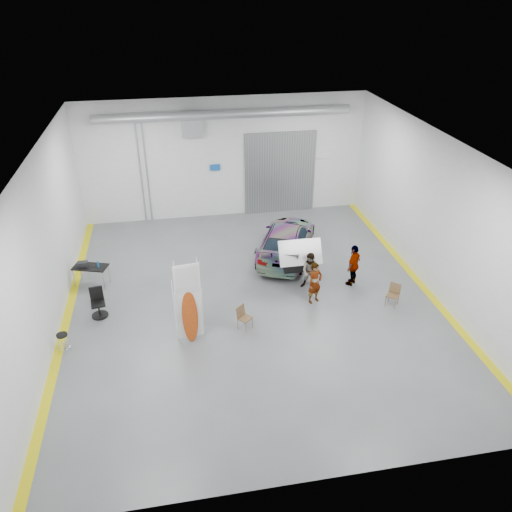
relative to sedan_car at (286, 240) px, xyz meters
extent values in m
plane|color=#595C60|center=(-2.07, -3.26, -0.73)|extent=(16.00, 16.00, 0.00)
cube|color=silver|center=(-9.07, -3.26, 2.27)|extent=(0.02, 16.00, 6.00)
cube|color=silver|center=(4.93, -3.26, 2.27)|extent=(0.02, 16.00, 6.00)
cube|color=silver|center=(-2.07, 4.74, 2.27)|extent=(14.00, 0.02, 6.00)
cube|color=silver|center=(-2.07, -11.26, 2.27)|extent=(14.00, 0.02, 6.00)
cube|color=white|center=(-2.07, -3.26, 5.27)|extent=(14.00, 16.00, 0.02)
cube|color=gray|center=(0.73, 4.66, 1.37)|extent=(3.60, 0.12, 4.20)
cube|color=#9B9DA3|center=(-3.57, 4.66, 4.07)|extent=(1.00, 0.50, 1.20)
cylinder|color=#9B9DA3|center=(-2.07, 4.14, 4.57)|extent=(11.90, 0.44, 0.44)
cube|color=#1555B2|center=(-2.57, 4.66, 1.87)|extent=(0.50, 0.04, 0.30)
cube|color=white|center=(2.73, 4.66, 2.17)|extent=(0.70, 0.04, 0.25)
cylinder|color=#9B9DA3|center=(-5.87, 4.66, 1.77)|extent=(0.08, 0.08, 5.00)
cylinder|color=#9B9DA3|center=(-6.17, 4.66, 1.77)|extent=(0.08, 0.08, 5.00)
cube|color=#D1C50B|center=(-8.92, -3.26, -0.73)|extent=(0.30, 16.00, 0.01)
cube|color=#D1C50B|center=(4.78, -3.26, -0.73)|extent=(0.30, 16.00, 0.01)
imported|color=silver|center=(0.00, 0.00, 0.00)|extent=(3.87, 5.47, 1.47)
imported|color=#957651|center=(0.21, -3.76, 0.10)|extent=(0.72, 0.62, 1.68)
imported|color=slate|center=(0.30, -2.83, 0.04)|extent=(0.94, 0.87, 1.55)
imported|color=#945531|center=(2.06, -2.83, 0.14)|extent=(1.02, 1.01, 1.76)
cube|color=white|center=(-4.57, -5.20, 0.31)|extent=(0.89, 0.15, 1.89)
ellipsoid|color=#D15A12|center=(-4.57, -5.28, 0.26)|extent=(0.55, 0.31, 1.99)
cube|color=white|center=(-4.57, -5.22, 1.73)|extent=(0.86, 0.15, 1.00)
cylinder|color=white|center=(-4.94, -5.20, 0.84)|extent=(0.03, 0.03, 3.14)
cylinder|color=white|center=(-4.21, -5.20, 0.84)|extent=(0.03, 0.03, 3.14)
cube|color=brown|center=(-2.64, -4.96, -0.28)|extent=(0.59, 0.58, 0.04)
cube|color=brown|center=(-2.64, -4.77, -0.05)|extent=(0.37, 0.35, 0.40)
cube|color=brown|center=(3.01, -4.54, -0.28)|extent=(0.58, 0.58, 0.04)
cube|color=brown|center=(3.01, -4.35, -0.05)|extent=(0.37, 0.34, 0.40)
cylinder|color=black|center=(-8.69, -5.14, -0.03)|extent=(0.35, 0.35, 0.05)
torus|color=silver|center=(-8.69, -5.14, -0.51)|extent=(0.37, 0.37, 0.02)
cylinder|color=#9B9DA3|center=(-8.82, -1.31, -0.33)|extent=(0.03, 0.03, 0.80)
cylinder|color=#9B9DA3|center=(-7.60, -1.31, -0.33)|extent=(0.03, 0.03, 0.80)
cylinder|color=#9B9DA3|center=(-8.82, -0.75, -0.33)|extent=(0.03, 0.03, 0.80)
cylinder|color=#9B9DA3|center=(-7.60, -0.75, -0.33)|extent=(0.03, 0.03, 0.80)
cube|color=black|center=(-8.21, -1.03, 0.09)|extent=(1.47, 1.04, 0.04)
cylinder|color=#195A97|center=(-7.87, -1.14, 0.23)|extent=(0.09, 0.09, 0.24)
cube|color=black|center=(-8.48, -0.98, 0.21)|extent=(0.39, 0.24, 0.20)
cylinder|color=black|center=(-7.74, -3.30, -0.69)|extent=(0.60, 0.60, 0.04)
cylinder|color=black|center=(-7.74, -3.30, -0.44)|extent=(0.06, 0.06, 0.51)
cube|color=black|center=(-7.74, -3.30, -0.18)|extent=(0.56, 0.56, 0.07)
cube|color=black|center=(-7.74, -3.06, 0.14)|extent=(0.47, 0.14, 0.53)
cube|color=silver|center=(0.00, -2.28, 0.75)|extent=(1.71, 1.04, 0.04)
camera|label=1|loc=(-4.76, -18.85, 10.14)|focal=35.00mm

